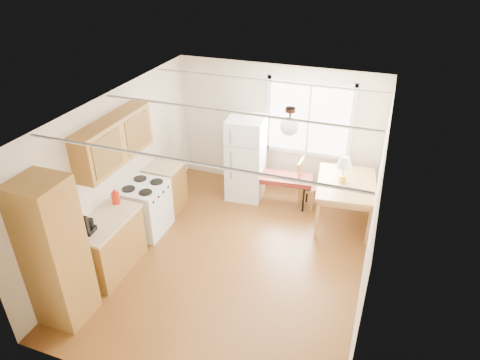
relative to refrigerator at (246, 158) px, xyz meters
The scene contains 11 objects.
room_shell 1.98m from the refrigerator, 76.78° to the right, with size 4.60×5.60×2.62m.
kitchen_run 2.82m from the refrigerator, 116.86° to the right, with size 0.65×3.40×2.20m.
window_unit 1.41m from the refrigerator, 29.67° to the left, with size 1.64×0.05×1.51m.
pendant_light 2.35m from the refrigerator, 52.36° to the right, with size 0.26×0.26×0.40m.
refrigerator is the anchor object (origin of this frame).
bench 0.75m from the refrigerator, ahead, with size 1.28×0.59×0.57m.
dining_table 1.96m from the refrigerator, ahead, with size 1.13×1.42×0.82m.
chair 1.18m from the refrigerator, ahead, with size 0.41×0.41×0.93m.
table_lamp 1.91m from the refrigerator, ahead, with size 0.27×0.27×0.47m.
coffee_maker 3.33m from the refrigerator, 112.61° to the right, with size 0.17×0.22×0.32m.
kettle 2.65m from the refrigerator, 120.49° to the right, with size 0.13×0.13×0.25m.
Camera 1 is at (1.91, -5.01, 4.52)m, focal length 32.00 mm.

